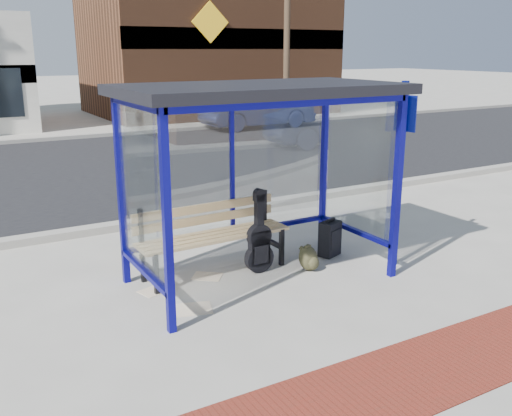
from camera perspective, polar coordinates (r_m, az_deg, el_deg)
ground at (r=7.27m, az=0.47°, el=-7.09°), size 120.00×120.00×0.00m
brick_paver_strip at (r=5.43m, az=15.04°, el=-16.01°), size 60.00×1.00×0.01m
curb_near at (r=9.72m, az=-8.20°, el=-0.96°), size 60.00×0.25×0.12m
street_asphalt at (r=14.47m, az=-15.78°, el=3.85°), size 60.00×10.00×0.00m
curb_far at (r=19.38m, az=-19.63°, el=6.57°), size 60.00×0.25×0.12m
far_sidewalk at (r=21.25m, az=-20.59°, el=7.05°), size 60.00×4.00×0.01m
bus_shelter at (r=6.81m, az=0.20°, el=9.41°), size 3.30×1.80×2.42m
storefront_brown at (r=26.82m, az=-4.95°, el=16.40°), size 10.00×7.08×6.40m
utility_pole_east at (r=22.88m, az=3.13°, el=18.86°), size 1.60×0.24×8.00m
bench at (r=7.35m, az=-4.44°, el=-2.43°), size 2.03×0.56×0.95m
guitar_bag at (r=7.35m, az=0.31°, el=-3.61°), size 0.38×0.11×1.05m
suitcase at (r=8.03m, az=7.41°, el=-3.07°), size 0.36×0.29×0.54m
backpack at (r=7.52m, az=5.32°, el=-5.07°), size 0.31×0.29×0.34m
sign_post at (r=7.58m, az=14.23°, el=4.18°), size 0.14×0.30×2.43m
newspaper_a at (r=7.03m, az=-10.12°, el=-8.14°), size 0.40×0.36×0.01m
newspaper_b at (r=6.51m, az=-6.34°, el=-10.00°), size 0.50×0.45×0.01m
newspaper_c at (r=7.36m, az=-4.91°, el=-6.83°), size 0.46×0.45×0.01m
parked_car at (r=21.15m, az=0.22°, el=9.88°), size 4.22×1.53×1.38m
fire_hydrant at (r=24.03m, az=4.35°, el=9.82°), size 0.33×0.22×0.73m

